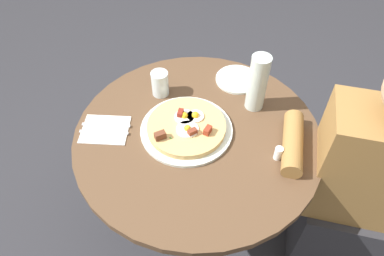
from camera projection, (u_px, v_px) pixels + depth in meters
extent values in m
plane|color=#2D2D33|center=(196.00, 223.00, 1.84)|extent=(6.00, 6.00, 0.00)
cylinder|color=brown|center=(197.00, 135.00, 1.32)|extent=(0.90, 0.90, 0.03)
cylinder|color=#333338|center=(197.00, 187.00, 1.59)|extent=(0.11, 0.11, 0.68)
cylinder|color=#333338|center=(196.00, 222.00, 1.83)|extent=(0.41, 0.41, 0.02)
cube|color=#2D2D33|center=(332.00, 227.00, 1.59)|extent=(0.32, 0.28, 0.45)
cube|color=olive|center=(372.00, 166.00, 1.24)|extent=(0.38, 0.22, 0.48)
cylinder|color=olive|center=(293.00, 143.00, 1.24)|extent=(0.08, 0.26, 0.07)
cylinder|color=silver|center=(187.00, 129.00, 1.31)|extent=(0.34, 0.34, 0.01)
cylinder|color=tan|center=(186.00, 126.00, 1.30)|extent=(0.29, 0.29, 0.02)
cylinder|color=white|center=(195.00, 116.00, 1.32)|extent=(0.06, 0.06, 0.01)
sphere|color=yellow|center=(195.00, 115.00, 1.31)|extent=(0.03, 0.03, 0.03)
cylinder|color=white|center=(184.00, 117.00, 1.31)|extent=(0.07, 0.07, 0.01)
sphere|color=yellow|center=(184.00, 116.00, 1.31)|extent=(0.03, 0.03, 0.03)
cylinder|color=white|center=(187.00, 129.00, 1.27)|extent=(0.08, 0.08, 0.01)
sphere|color=yellow|center=(187.00, 128.00, 1.27)|extent=(0.03, 0.03, 0.03)
cube|color=brown|center=(160.00, 135.00, 1.24)|extent=(0.04, 0.04, 0.03)
cube|color=maroon|center=(180.00, 113.00, 1.31)|extent=(0.02, 0.03, 0.02)
cube|color=maroon|center=(208.00, 130.00, 1.26)|extent=(0.03, 0.04, 0.02)
cube|color=brown|center=(192.00, 132.00, 1.25)|extent=(0.04, 0.04, 0.02)
cube|color=#387F2D|center=(191.00, 132.00, 1.26)|extent=(0.01, 0.01, 0.00)
cube|color=#387F2D|center=(183.00, 131.00, 1.27)|extent=(0.01, 0.01, 0.00)
cube|color=#387F2D|center=(187.00, 124.00, 1.29)|extent=(0.01, 0.01, 0.00)
cube|color=#387F2D|center=(190.00, 129.00, 1.27)|extent=(0.01, 0.01, 0.00)
cube|color=#387F2D|center=(170.00, 138.00, 1.25)|extent=(0.01, 0.01, 0.00)
cylinder|color=silver|center=(237.00, 79.00, 1.50)|extent=(0.18, 0.18, 0.01)
cube|color=white|center=(105.00, 130.00, 1.32)|extent=(0.19, 0.17, 0.00)
cube|color=silver|center=(106.00, 125.00, 1.33)|extent=(0.18, 0.04, 0.00)
cube|color=silver|center=(104.00, 132.00, 1.30)|extent=(0.18, 0.04, 0.00)
cylinder|color=silver|center=(160.00, 83.00, 1.41)|extent=(0.07, 0.07, 0.10)
cylinder|color=silver|center=(258.00, 83.00, 1.32)|extent=(0.07, 0.07, 0.23)
cylinder|color=white|center=(278.00, 153.00, 1.22)|extent=(0.03, 0.03, 0.05)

